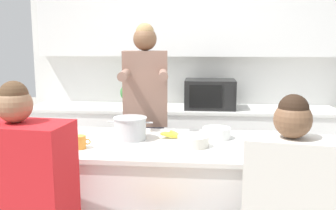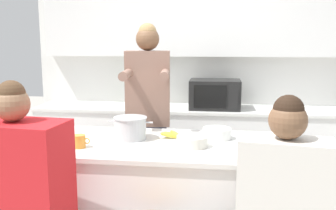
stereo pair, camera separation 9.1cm
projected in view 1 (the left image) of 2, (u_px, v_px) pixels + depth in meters
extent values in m
cube|color=silver|center=(183.00, 64.00, 4.45)|extent=(3.66, 0.06, 2.70)
cube|color=white|center=(183.00, 23.00, 4.26)|extent=(3.37, 0.16, 0.75)
cube|color=white|center=(181.00, 147.00, 4.28)|extent=(3.37, 0.58, 0.86)
cube|color=silver|center=(181.00, 109.00, 4.20)|extent=(3.40, 0.61, 0.03)
cube|color=white|center=(167.00, 204.00, 2.65)|extent=(1.67, 0.80, 0.84)
cube|color=silver|center=(167.00, 145.00, 2.58)|extent=(1.71, 0.84, 0.03)
cube|color=#383842|center=(146.00, 174.00, 3.34)|extent=(0.34, 0.25, 0.90)
cube|color=#896656|center=(145.00, 88.00, 3.21)|extent=(0.40, 0.26, 0.64)
cylinder|color=#896656|center=(124.00, 75.00, 2.90)|extent=(0.11, 0.36, 0.07)
cylinder|color=#896656|center=(163.00, 75.00, 2.91)|extent=(0.11, 0.36, 0.07)
sphere|color=brown|center=(145.00, 39.00, 3.14)|extent=(0.22, 0.22, 0.20)
sphere|color=#A37F51|center=(145.00, 32.00, 3.13)|extent=(0.17, 0.17, 0.15)
cube|color=red|center=(19.00, 175.00, 1.96)|extent=(0.57, 0.34, 0.56)
sphere|color=#936B4C|center=(14.00, 105.00, 1.90)|extent=(0.20, 0.20, 0.18)
sphere|color=#513823|center=(14.00, 95.00, 1.89)|extent=(0.16, 0.16, 0.15)
cube|color=silver|center=(289.00, 189.00, 1.84)|extent=(0.47, 0.29, 0.51)
sphere|color=brown|center=(293.00, 120.00, 1.78)|extent=(0.21, 0.21, 0.18)
sphere|color=black|center=(293.00, 109.00, 1.77)|extent=(0.17, 0.17, 0.15)
cylinder|color=#B7BABC|center=(130.00, 129.00, 2.66)|extent=(0.22, 0.22, 0.15)
cylinder|color=#B7BABC|center=(130.00, 118.00, 2.64)|extent=(0.24, 0.24, 0.01)
cylinder|color=#B7BABC|center=(111.00, 122.00, 2.66)|extent=(0.05, 0.01, 0.01)
cylinder|color=#B7BABC|center=(149.00, 123.00, 2.64)|extent=(0.05, 0.01, 0.01)
cylinder|color=white|center=(216.00, 133.00, 2.69)|extent=(0.20, 0.20, 0.08)
cylinder|color=silver|center=(193.00, 141.00, 2.48)|extent=(0.21, 0.21, 0.07)
cylinder|color=orange|center=(80.00, 142.00, 2.43)|extent=(0.08, 0.08, 0.09)
torus|color=orange|center=(88.00, 142.00, 2.42)|extent=(0.04, 0.01, 0.04)
ellipsoid|color=yellow|center=(170.00, 135.00, 2.68)|extent=(0.14, 0.05, 0.06)
ellipsoid|color=yellow|center=(166.00, 134.00, 2.72)|extent=(0.10, 0.13, 0.06)
ellipsoid|color=yellow|center=(175.00, 134.00, 2.71)|extent=(0.12, 0.12, 0.06)
cube|color=black|center=(210.00, 94.00, 4.12)|extent=(0.55, 0.39, 0.32)
cube|color=black|center=(205.00, 97.00, 3.93)|extent=(0.34, 0.01, 0.24)
cube|color=black|center=(229.00, 97.00, 3.90)|extent=(0.10, 0.01, 0.25)
cylinder|color=#A86042|center=(129.00, 103.00, 4.25)|extent=(0.15, 0.15, 0.07)
sphere|color=#387538|center=(129.00, 92.00, 4.23)|extent=(0.21, 0.21, 0.21)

